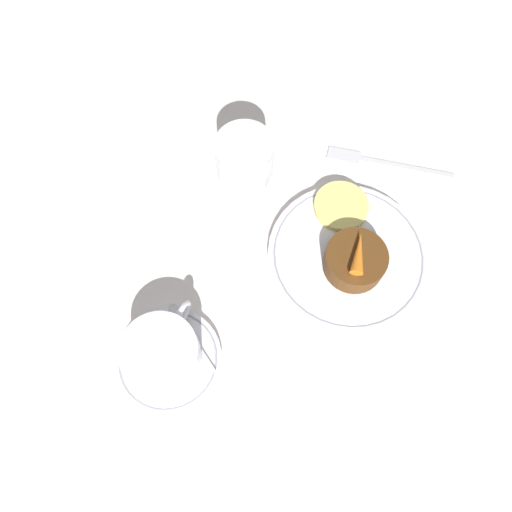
# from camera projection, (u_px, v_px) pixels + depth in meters

# --- Properties ---
(ground_plane) EXTENTS (3.00, 3.00, 0.00)m
(ground_plane) POSITION_uv_depth(u_px,v_px,m) (337.00, 241.00, 0.70)
(ground_plane) COLOR white
(dinner_plate) EXTENTS (0.22, 0.22, 0.01)m
(dinner_plate) POSITION_uv_depth(u_px,v_px,m) (347.00, 256.00, 0.69)
(dinner_plate) COLOR white
(dinner_plate) RESTS_ON ground_plane
(saucer) EXTENTS (0.14, 0.14, 0.01)m
(saucer) POSITION_uv_depth(u_px,v_px,m) (169.00, 360.00, 0.64)
(saucer) COLOR white
(saucer) RESTS_ON ground_plane
(coffee_cup) EXTENTS (0.12, 0.09, 0.05)m
(coffee_cup) POSITION_uv_depth(u_px,v_px,m) (162.00, 354.00, 0.61)
(coffee_cup) COLOR white
(coffee_cup) RESTS_ON saucer
(spoon) EXTENTS (0.06, 0.10, 0.00)m
(spoon) POSITION_uv_depth(u_px,v_px,m) (187.00, 329.00, 0.64)
(spoon) COLOR silver
(spoon) RESTS_ON saucer
(wine_glass) EXTENTS (0.08, 0.08, 0.12)m
(wine_glass) POSITION_uv_depth(u_px,v_px,m) (245.00, 161.00, 0.65)
(wine_glass) COLOR silver
(wine_glass) RESTS_ON ground_plane
(fork) EXTENTS (0.05, 0.19, 0.01)m
(fork) POSITION_uv_depth(u_px,v_px,m) (376.00, 161.00, 0.75)
(fork) COLOR silver
(fork) RESTS_ON ground_plane
(dessert_cake) EXTENTS (0.08, 0.08, 0.04)m
(dessert_cake) POSITION_uv_depth(u_px,v_px,m) (355.00, 261.00, 0.66)
(dessert_cake) COLOR #563314
(dessert_cake) RESTS_ON dinner_plate
(carrot_garnish) EXTENTS (0.06, 0.03, 0.02)m
(carrot_garnish) POSITION_uv_depth(u_px,v_px,m) (359.00, 253.00, 0.63)
(carrot_garnish) COLOR orange
(carrot_garnish) RESTS_ON dessert_cake
(pineapple_slice) EXTENTS (0.08, 0.08, 0.01)m
(pineapple_slice) POSITION_uv_depth(u_px,v_px,m) (341.00, 206.00, 0.70)
(pineapple_slice) COLOR #EFE075
(pineapple_slice) RESTS_ON dinner_plate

